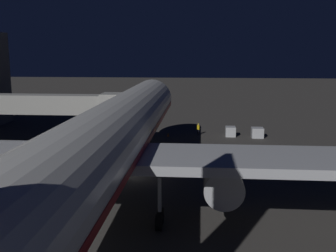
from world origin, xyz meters
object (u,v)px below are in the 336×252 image
object	(u,v)px
traffic_cone_nose_port	(168,135)
baggage_container_near_belt	(257,133)
jet_bridge	(69,105)
traffic_cone_nose_starboard	(140,134)
ground_crew_marshaller_fwd	(198,129)
baggage_container_far_row	(230,131)
airliner_at_gate	(109,142)

from	to	relation	value
traffic_cone_nose_port	baggage_container_near_belt	bearing A→B (deg)	-178.79
baggage_container_near_belt	traffic_cone_nose_port	xyz separation A→B (m)	(13.54, 0.29, -0.49)
jet_bridge	traffic_cone_nose_starboard	size ratio (longest dim) A/B	33.52
ground_crew_marshaller_fwd	traffic_cone_nose_port	xyz separation A→B (m)	(4.61, 1.60, -0.72)
baggage_container_near_belt	baggage_container_far_row	bearing A→B (deg)	-9.19
airliner_at_gate	baggage_container_far_row	world-z (taller)	airliner_at_gate
baggage_container_near_belt	baggage_container_far_row	size ratio (longest dim) A/B	1.00
jet_bridge	ground_crew_marshaller_fwd	size ratio (longest dim) A/B	10.22
baggage_container_near_belt	baggage_container_far_row	world-z (taller)	baggage_container_near_belt
airliner_at_gate	traffic_cone_nose_starboard	bearing A→B (deg)	-85.81
baggage_container_near_belt	traffic_cone_nose_port	world-z (taller)	baggage_container_near_belt
jet_bridge	traffic_cone_nose_starboard	distance (m)	13.32
traffic_cone_nose_starboard	traffic_cone_nose_port	bearing A→B (deg)	180.00
baggage_container_near_belt	ground_crew_marshaller_fwd	xyz separation A→B (m)	(8.93, -1.31, 0.23)
jet_bridge	baggage_container_far_row	world-z (taller)	jet_bridge
jet_bridge	traffic_cone_nose_port	distance (m)	16.32
baggage_container_near_belt	airliner_at_gate	bearing A→B (deg)	62.53
baggage_container_near_belt	baggage_container_far_row	xyz separation A→B (m)	(4.00, -0.65, -0.01)
jet_bridge	traffic_cone_nose_starboard	world-z (taller)	jet_bridge
airliner_at_gate	ground_crew_marshaller_fwd	size ratio (longest dim) A/B	34.32
baggage_container_far_row	airliner_at_gate	bearing A→B (deg)	69.21
traffic_cone_nose_port	traffic_cone_nose_starboard	world-z (taller)	same
airliner_at_gate	baggage_container_far_row	size ratio (longest dim) A/B	35.68
airliner_at_gate	ground_crew_marshaller_fwd	distance (m)	32.69
ground_crew_marshaller_fwd	traffic_cone_nose_port	world-z (taller)	ground_crew_marshaller_fwd
baggage_container_far_row	baggage_container_near_belt	bearing A→B (deg)	170.81
baggage_container_far_row	ground_crew_marshaller_fwd	world-z (taller)	ground_crew_marshaller_fwd
ground_crew_marshaller_fwd	traffic_cone_nose_port	size ratio (longest dim) A/B	3.28
baggage_container_far_row	traffic_cone_nose_starboard	xyz separation A→B (m)	(13.94, 0.93, -0.47)
airliner_at_gate	jet_bridge	size ratio (longest dim) A/B	3.36
baggage_container_far_row	ground_crew_marshaller_fwd	distance (m)	4.98
jet_bridge	traffic_cone_nose_port	bearing A→B (deg)	-143.73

